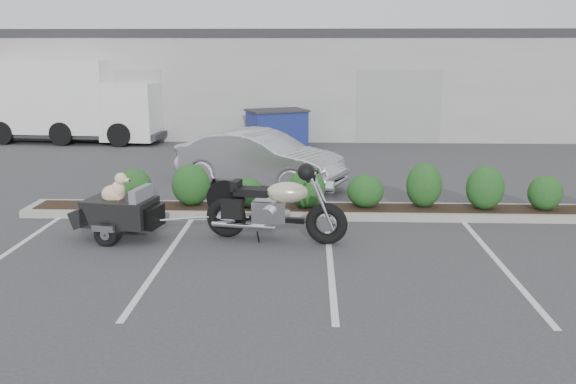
{
  "coord_description": "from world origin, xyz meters",
  "views": [
    {
      "loc": [
        0.87,
        -9.93,
        3.36
      ],
      "look_at": [
        0.46,
        1.03,
        0.75
      ],
      "focal_mm": 38.0,
      "sensor_mm": 36.0,
      "label": 1
    }
  ],
  "objects_px": {
    "sedan": "(260,159)",
    "motorcycle": "(275,208)",
    "pet_trailer": "(120,210)",
    "dumpster": "(277,128)",
    "delivery_truck": "(77,103)"
  },
  "relations": [
    {
      "from": "motorcycle",
      "to": "pet_trailer",
      "type": "bearing_deg",
      "value": -169.55
    },
    {
      "from": "pet_trailer",
      "to": "sedan",
      "type": "relative_size",
      "value": 0.5
    },
    {
      "from": "dumpster",
      "to": "delivery_truck",
      "type": "relative_size",
      "value": 0.35
    },
    {
      "from": "pet_trailer",
      "to": "delivery_truck",
      "type": "relative_size",
      "value": 0.32
    },
    {
      "from": "delivery_truck",
      "to": "sedan",
      "type": "bearing_deg",
      "value": -39.87
    },
    {
      "from": "pet_trailer",
      "to": "dumpster",
      "type": "relative_size",
      "value": 0.9
    },
    {
      "from": "motorcycle",
      "to": "sedan",
      "type": "height_order",
      "value": "motorcycle"
    },
    {
      "from": "sedan",
      "to": "motorcycle",
      "type": "bearing_deg",
      "value": -147.72
    },
    {
      "from": "motorcycle",
      "to": "sedan",
      "type": "xyz_separation_m",
      "value": [
        -0.62,
        4.39,
        0.09
      ]
    },
    {
      "from": "sedan",
      "to": "dumpster",
      "type": "distance_m",
      "value": 6.17
    },
    {
      "from": "motorcycle",
      "to": "dumpster",
      "type": "relative_size",
      "value": 1.1
    },
    {
      "from": "pet_trailer",
      "to": "dumpster",
      "type": "xyz_separation_m",
      "value": [
        2.24,
        10.54,
        0.13
      ]
    },
    {
      "from": "motorcycle",
      "to": "sedan",
      "type": "bearing_deg",
      "value": 109.17
    },
    {
      "from": "motorcycle",
      "to": "dumpster",
      "type": "bearing_deg",
      "value": 104.05
    },
    {
      "from": "pet_trailer",
      "to": "sedan",
      "type": "xyz_separation_m",
      "value": [
        2.16,
        4.36,
        0.17
      ]
    }
  ]
}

